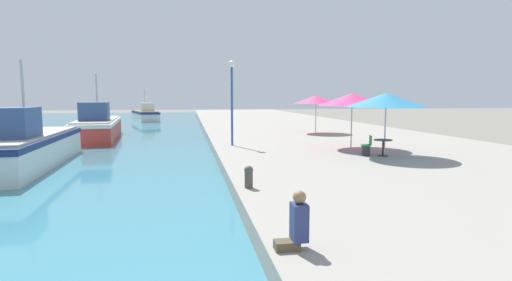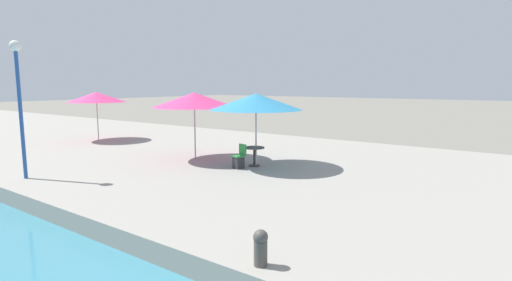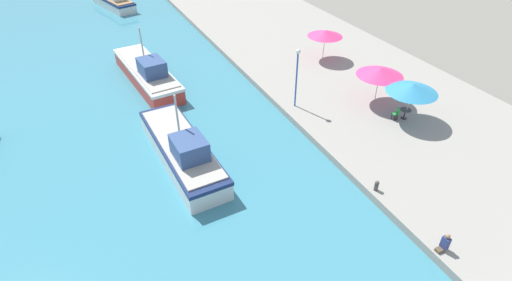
{
  "view_description": "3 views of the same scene",
  "coord_description": "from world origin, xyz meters",
  "px_view_note": "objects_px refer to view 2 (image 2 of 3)",
  "views": [
    {
      "loc": [
        -1.29,
        0.17,
        3.18
      ],
      "look_at": [
        1.5,
        16.66,
        1.34
      ],
      "focal_mm": 28.0,
      "sensor_mm": 36.0,
      "label": 1
    },
    {
      "loc": [
        -4.99,
        7.57,
        3.69
      ],
      "look_at": [
        7.29,
        16.58,
        1.54
      ],
      "focal_mm": 28.0,
      "sensor_mm": 36.0,
      "label": 2
    },
    {
      "loc": [
        -13.06,
        -0.87,
        15.96
      ],
      "look_at": [
        -4.0,
        18.0,
        1.14
      ],
      "focal_mm": 28.0,
      "sensor_mm": 36.0,
      "label": 3
    }
  ],
  "objects_px": {
    "cafe_umbrella_pink": "(256,102)",
    "cafe_umbrella_striped": "(96,97)",
    "cafe_table": "(254,152)",
    "lamppost": "(18,86)",
    "mooring_bollard": "(261,247)",
    "cafe_umbrella_white": "(194,100)",
    "cafe_chair_left": "(239,160)"
  },
  "relations": [
    {
      "from": "mooring_bollard",
      "to": "lamppost",
      "type": "xyz_separation_m",
      "value": [
        0.63,
        10.21,
        2.74
      ]
    },
    {
      "from": "cafe_umbrella_white",
      "to": "cafe_umbrella_striped",
      "type": "bearing_deg",
      "value": 84.05
    },
    {
      "from": "mooring_bollard",
      "to": "cafe_umbrella_pink",
      "type": "bearing_deg",
      "value": 36.79
    },
    {
      "from": "cafe_umbrella_white",
      "to": "mooring_bollard",
      "type": "relative_size",
      "value": 5.34
    },
    {
      "from": "cafe_umbrella_pink",
      "to": "cafe_table",
      "type": "bearing_deg",
      "value": 127.92
    },
    {
      "from": "cafe_umbrella_striped",
      "to": "cafe_chair_left",
      "type": "distance_m",
      "value": 11.61
    },
    {
      "from": "cafe_umbrella_pink",
      "to": "cafe_table",
      "type": "xyz_separation_m",
      "value": [
        -0.04,
        0.06,
        -1.96
      ]
    },
    {
      "from": "mooring_bollard",
      "to": "lamppost",
      "type": "bearing_deg",
      "value": 86.48
    },
    {
      "from": "cafe_umbrella_striped",
      "to": "mooring_bollard",
      "type": "xyz_separation_m",
      "value": [
        -7.48,
        -16.75,
        -2.08
      ]
    },
    {
      "from": "cafe_umbrella_white",
      "to": "cafe_umbrella_striped",
      "type": "distance_m",
      "value": 8.66
    },
    {
      "from": "cafe_umbrella_striped",
      "to": "cafe_umbrella_pink",
      "type": "bearing_deg",
      "value": -92.91
    },
    {
      "from": "cafe_chair_left",
      "to": "lamppost",
      "type": "height_order",
      "value": "lamppost"
    },
    {
      "from": "cafe_chair_left",
      "to": "mooring_bollard",
      "type": "distance_m",
      "value": 8.19
    },
    {
      "from": "cafe_table",
      "to": "cafe_umbrella_striped",
      "type": "bearing_deg",
      "value": 86.86
    },
    {
      "from": "cafe_table",
      "to": "cafe_umbrella_pink",
      "type": "bearing_deg",
      "value": -52.08
    },
    {
      "from": "cafe_umbrella_pink",
      "to": "mooring_bollard",
      "type": "xyz_separation_m",
      "value": [
        -6.89,
        -5.15,
        -2.15
      ]
    },
    {
      "from": "lamppost",
      "to": "cafe_chair_left",
      "type": "bearing_deg",
      "value": -41.03
    },
    {
      "from": "cafe_umbrella_white",
      "to": "mooring_bollard",
      "type": "distance_m",
      "value": 10.68
    },
    {
      "from": "mooring_bollard",
      "to": "cafe_table",
      "type": "bearing_deg",
      "value": 37.26
    },
    {
      "from": "cafe_umbrella_white",
      "to": "cafe_umbrella_striped",
      "type": "relative_size",
      "value": 1.09
    },
    {
      "from": "cafe_umbrella_white",
      "to": "cafe_umbrella_pink",
      "type": "bearing_deg",
      "value": -84.09
    },
    {
      "from": "cafe_umbrella_striped",
      "to": "lamppost",
      "type": "distance_m",
      "value": 9.49
    },
    {
      "from": "cafe_umbrella_striped",
      "to": "cafe_table",
      "type": "height_order",
      "value": "cafe_umbrella_striped"
    },
    {
      "from": "cafe_umbrella_pink",
      "to": "cafe_table",
      "type": "height_order",
      "value": "cafe_umbrella_pink"
    },
    {
      "from": "cafe_umbrella_striped",
      "to": "cafe_chair_left",
      "type": "xyz_separation_m",
      "value": [
        -1.33,
        -11.34,
        -2.11
      ]
    },
    {
      "from": "cafe_umbrella_white",
      "to": "cafe_table",
      "type": "distance_m",
      "value": 3.54
    },
    {
      "from": "cafe_umbrella_striped",
      "to": "cafe_table",
      "type": "relative_size",
      "value": 4.02
    },
    {
      "from": "cafe_table",
      "to": "mooring_bollard",
      "type": "height_order",
      "value": "cafe_table"
    },
    {
      "from": "lamppost",
      "to": "cafe_umbrella_striped",
      "type": "bearing_deg",
      "value": 43.64
    },
    {
      "from": "cafe_umbrella_striped",
      "to": "mooring_bollard",
      "type": "height_order",
      "value": "cafe_umbrella_striped"
    },
    {
      "from": "cafe_umbrella_white",
      "to": "mooring_bollard",
      "type": "height_order",
      "value": "cafe_umbrella_white"
    },
    {
      "from": "cafe_umbrella_pink",
      "to": "cafe_umbrella_striped",
      "type": "relative_size",
      "value": 1.11
    }
  ]
}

